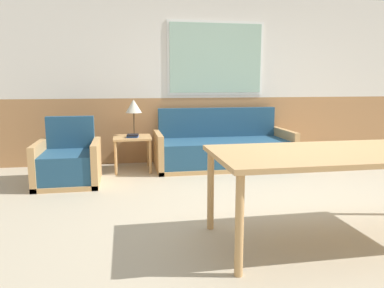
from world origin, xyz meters
name	(u,v)px	position (x,y,z in m)	size (l,w,h in m)	color
ground_plane	(286,210)	(0.00, 0.00, 0.00)	(16.00, 16.00, 0.00)	#B2A58C
wall_back	(222,79)	(-0.01, 2.63, 1.37)	(7.20, 0.09, 2.70)	#AD7A4C
couch	(223,150)	(-0.12, 2.08, 0.26)	(2.10, 0.89, 0.90)	tan
armchair	(68,164)	(-2.35, 1.50, 0.26)	(0.79, 0.82, 0.85)	tan
side_table	(132,142)	(-1.51, 2.09, 0.43)	(0.55, 0.55, 0.51)	tan
table_lamp	(134,107)	(-1.48, 2.18, 0.94)	(0.24, 0.24, 0.54)	#4C3823
book_stack	(133,136)	(-1.51, 2.00, 0.54)	(0.18, 0.17, 0.05)	#234799
dining_table	(342,158)	(0.12, -0.75, 0.70)	(2.11, 0.97, 0.76)	tan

